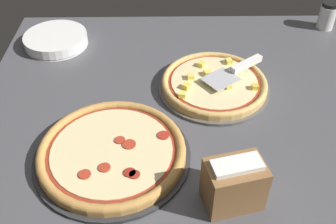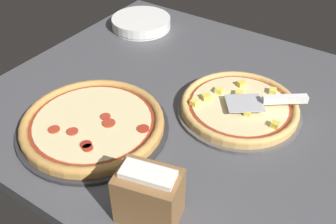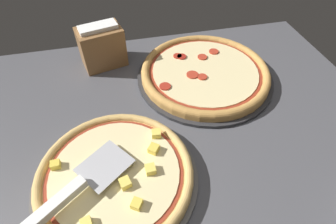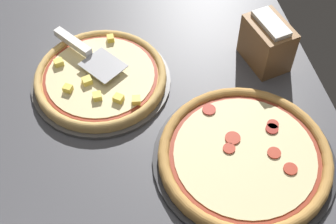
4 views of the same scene
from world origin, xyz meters
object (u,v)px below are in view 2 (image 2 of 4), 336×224
at_px(pizza_back, 93,123).
at_px(plate_stack, 141,23).
at_px(serving_spatula, 274,100).
at_px(pizza_front, 239,106).
at_px(napkin_holder, 149,195).

xyz_separation_m(pizza_back, plate_stack, (0.26, -0.57, -0.00)).
distance_m(pizza_back, serving_spatula, 0.51).
bearing_deg(pizza_front, serving_spatula, -154.97).
height_order(plate_stack, napkin_holder, napkin_holder).
relative_size(pizza_front, napkin_holder, 2.25).
height_order(pizza_front, pizza_back, pizza_front).
distance_m(pizza_front, pizza_back, 0.42).
height_order(pizza_back, serving_spatula, serving_spatula).
xyz_separation_m(serving_spatula, napkin_holder, (0.09, 0.48, 0.01)).
xyz_separation_m(pizza_front, napkin_holder, (0.00, 0.44, 0.04)).
bearing_deg(pizza_back, plate_stack, -65.34).
bearing_deg(serving_spatula, pizza_back, 40.77).
bearing_deg(plate_stack, serving_spatula, 159.87).
relative_size(pizza_front, pizza_back, 0.86).
xyz_separation_m(plate_stack, napkin_holder, (-0.56, 0.71, 0.04)).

